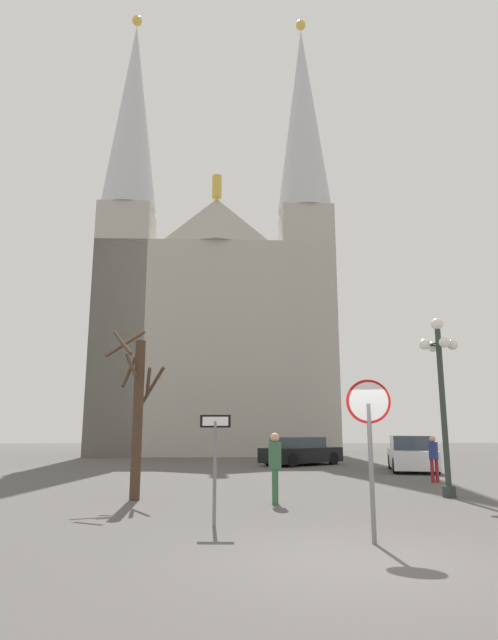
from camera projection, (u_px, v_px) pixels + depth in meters
name	position (u px, v px, depth m)	size (l,w,h in m)	color
ground_plane	(362.00, 561.00, 7.51)	(120.00, 120.00, 0.00)	#514F4C
cathedral	(217.00, 321.00, 41.01)	(17.27, 12.62, 34.29)	#ADA89E
stop_sign	(369.00, 427.00, 9.00)	(0.74, 0.22, 2.67)	slate
one_way_arrow_sign	(215.00, 454.00, 10.44)	(0.61, 0.08, 2.11)	slate
street_lamp	(441.00, 383.00, 15.03)	(1.13, 1.13, 4.99)	#2D3833
bare_tree	(137.00, 409.00, 14.34)	(1.67, 1.76, 4.68)	#473323
parked_car_near_white	(412.00, 454.00, 23.34)	(2.76, 4.45, 1.52)	silver
parked_car_far_black	(300.00, 452.00, 27.10)	(4.57, 4.02, 1.40)	black
pedestrian_walking	(434.00, 454.00, 18.59)	(0.32, 0.32, 1.59)	maroon
pedestrian_standing	(275.00, 461.00, 13.29)	(0.32, 0.32, 1.73)	#33663F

